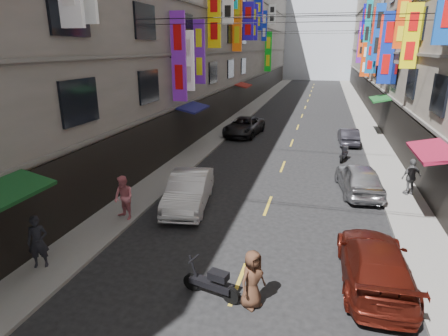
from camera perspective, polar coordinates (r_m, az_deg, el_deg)
The scene contains 20 objects.
sidewalk_left at distance 40.82m, azimuth 3.30°, elevation 8.40°, with size 2.00×90.00×0.12m, color slate.
sidewalk_right at distance 40.22m, azimuth 20.42°, elevation 7.17°, with size 2.00×90.00×0.12m, color slate.
building_row_left at distance 41.97m, azimuth -5.09°, elevation 21.53°, with size 10.14×90.00×19.00m.
building_row_right at distance 40.78m, azimuth 30.82°, elevation 19.36°, with size 10.14×90.00×19.00m.
haze_block at distance 89.58m, azimuth 14.41°, elevation 20.07°, with size 18.00×8.00×22.00m, color #ADB4C1.
shop_signage at distance 32.51m, azimuth 11.90°, elevation 21.72°, with size 14.00×55.00×12.50m.
street_awnings at distance 23.99m, azimuth 6.80°, elevation 8.72°, with size 13.99×35.20×0.41m.
overhead_cables at distance 27.61m, azimuth 11.36°, elevation 21.78°, with size 14.00×38.04×1.24m.
lane_markings at distance 37.13m, azimuth 11.51°, elevation 7.03°, with size 0.12×80.20×0.01m.
scooter_crossing at distance 11.04m, azimuth -1.88°, elevation -17.11°, with size 1.78×0.68×1.14m.
scooter_far_right at distance 24.58m, azimuth 17.82°, elevation 2.10°, with size 0.66×1.78×1.14m.
car_left_mid at distance 16.62m, azimuth -5.38°, elevation -3.38°, with size 1.62×4.65×1.53m, color silver.
car_left_far at distance 30.38m, azimuth 3.07°, elevation 6.36°, with size 2.37×5.13×1.43m, color black.
car_right_near at distance 12.28m, azimuth 21.99°, elevation -13.25°, with size 1.93×4.75×1.38m, color #52160E.
car_right_mid at distance 19.22m, azimuth 19.87°, elevation -1.50°, with size 1.75×4.35×1.48m, color #A4A5A9.
car_right_far at distance 28.86m, azimuth 18.42°, elevation 4.62°, with size 1.27×3.64×1.20m, color #27262D.
pedestrian_lnear at distance 13.26m, azimuth -26.49°, elevation -10.04°, with size 0.63×0.57×1.72m, color black.
pedestrian_lfar at distance 15.57m, azimuth -15.03°, elevation -4.41°, with size 0.88×0.60×1.81m, color #DF7681.
pedestrian_rfar at distance 19.60m, azimuth 26.63°, elevation -1.22°, with size 1.02×0.58×1.74m, color #535355.
pedestrian_crossing at distance 10.51m, azimuth 4.34°, elevation -16.55°, with size 0.82×0.56×1.68m, color #472B1C.
Camera 1 is at (2.05, 2.54, 6.77)m, focal length 30.00 mm.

